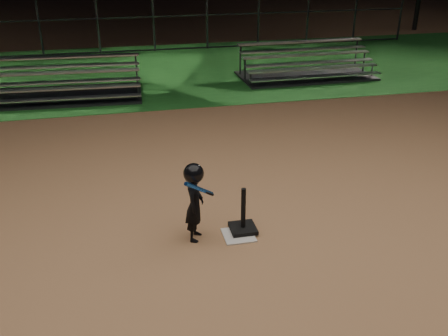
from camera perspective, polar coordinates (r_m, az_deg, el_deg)
ground at (r=7.51m, az=1.66°, el=-7.68°), size 80.00×80.00×0.00m
grass_strip at (r=16.69m, az=-6.80°, el=10.91°), size 60.00×8.00×0.01m
home_plate at (r=7.51m, az=1.66°, el=-7.60°), size 0.45×0.45×0.02m
batting_tee at (r=7.54m, az=2.17°, el=-6.22°), size 0.38×0.38×0.70m
child_batter at (r=7.15m, az=-3.36°, el=-3.62°), size 0.48×0.59×1.20m
bleacher_left at (r=14.34m, az=-17.59°, el=8.36°), size 4.14×2.16×0.99m
bleacher_right at (r=15.94m, az=9.27°, el=10.81°), size 4.08×2.05×0.99m
backstop_fence at (r=19.38m, az=-8.01°, el=16.58°), size 20.08×0.08×2.50m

